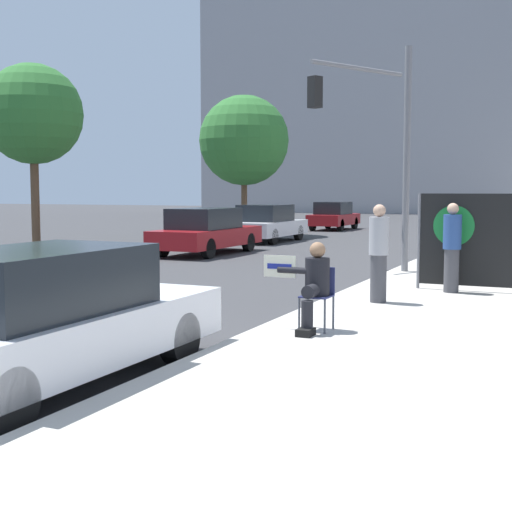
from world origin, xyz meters
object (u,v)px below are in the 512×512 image
(car_on_road_nearest, at_px, (206,231))
(street_tree_midblock, at_px, (244,141))
(seated_protester, at_px, (314,283))
(street_tree_near_curb, at_px, (33,115))
(pedestrian_behind, at_px, (452,247))
(car_on_road_distant, at_px, (334,216))
(jogger_on_sidewalk, at_px, (379,253))
(car_on_road_midblock, at_px, (267,223))
(parked_car_curbside, at_px, (45,320))
(traffic_light_pole, at_px, (368,123))
(protest_banner, at_px, (481,240))

(car_on_road_nearest, xyz_separation_m, street_tree_midblock, (-3.04, 9.44, 3.65))
(seated_protester, xyz_separation_m, street_tree_near_curb, (-13.28, 9.58, 3.77))
(pedestrian_behind, bearing_deg, street_tree_midblock, -32.64)
(street_tree_near_curb, bearing_deg, car_on_road_distant, 75.10)
(car_on_road_nearest, bearing_deg, jogger_on_sidewalk, -47.34)
(seated_protester, bearing_deg, street_tree_midblock, 107.88)
(seated_protester, distance_m, car_on_road_midblock, 19.45)
(parked_car_curbside, xyz_separation_m, car_on_road_midblock, (-6.48, 20.93, 0.01))
(pedestrian_behind, bearing_deg, traffic_light_pole, -33.29)
(parked_car_curbside, distance_m, street_tree_midblock, 26.25)
(car_on_road_distant, distance_m, street_tree_near_curb, 18.73)
(traffic_light_pole, distance_m, car_on_road_distant, 20.38)
(parked_car_curbside, distance_m, car_on_road_nearest, 16.09)
(pedestrian_behind, relative_size, car_on_road_distant, 0.41)
(seated_protester, relative_size, car_on_road_distant, 0.30)
(parked_car_curbside, xyz_separation_m, car_on_road_nearest, (-6.06, 14.91, 0.01))
(seated_protester, height_order, protest_banner, protest_banner)
(jogger_on_sidewalk, xyz_separation_m, street_tree_midblock, (-11.09, 18.17, 3.37))
(pedestrian_behind, height_order, parked_car_curbside, pedestrian_behind)
(pedestrian_behind, bearing_deg, protest_banner, -125.76)
(car_on_road_nearest, xyz_separation_m, car_on_road_midblock, (-0.41, 6.02, 0.00))
(car_on_road_nearest, bearing_deg, car_on_road_midblock, 93.92)
(traffic_light_pole, height_order, car_on_road_nearest, traffic_light_pole)
(street_tree_midblock, bearing_deg, seated_protester, -62.56)
(car_on_road_midblock, distance_m, street_tree_near_curb, 10.19)
(seated_protester, xyz_separation_m, car_on_road_midblock, (-8.29, 17.60, -0.08))
(car_on_road_distant, xyz_separation_m, street_tree_midblock, (-2.35, -6.27, 3.67))
(street_tree_near_curb, bearing_deg, pedestrian_behind, -19.06)
(car_on_road_nearest, bearing_deg, car_on_road_distant, 92.52)
(pedestrian_behind, distance_m, protest_banner, 0.59)
(protest_banner, height_order, car_on_road_distant, protest_banner)
(pedestrian_behind, bearing_deg, jogger_on_sidewalk, 82.43)
(protest_banner, bearing_deg, pedestrian_behind, -146.84)
(pedestrian_behind, height_order, car_on_road_nearest, pedestrian_behind)
(jogger_on_sidewalk, bearing_deg, street_tree_near_curb, -37.77)
(seated_protester, xyz_separation_m, parked_car_curbside, (-1.81, -3.33, -0.09))
(jogger_on_sidewalk, relative_size, car_on_road_distant, 0.41)
(traffic_light_pole, distance_m, parked_car_curbside, 12.11)
(jogger_on_sidewalk, xyz_separation_m, pedestrian_behind, (0.96, 1.76, 0.00))
(seated_protester, xyz_separation_m, protest_banner, (1.62, 4.92, 0.33))
(jogger_on_sidewalk, relative_size, car_on_road_nearest, 0.35)
(car_on_road_nearest, height_order, street_tree_near_curb, street_tree_near_curb)
(traffic_light_pole, height_order, car_on_road_midblock, traffic_light_pole)
(protest_banner, distance_m, parked_car_curbside, 8.94)
(traffic_light_pole, relative_size, car_on_road_distant, 1.28)
(traffic_light_pole, height_order, street_tree_midblock, street_tree_midblock)
(parked_car_curbside, xyz_separation_m, car_on_road_distant, (-6.76, 30.62, -0.01))
(car_on_road_nearest, relative_size, street_tree_near_curb, 0.76)
(car_on_road_nearest, distance_m, car_on_road_distant, 15.73)
(car_on_road_midblock, relative_size, street_tree_midblock, 0.69)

